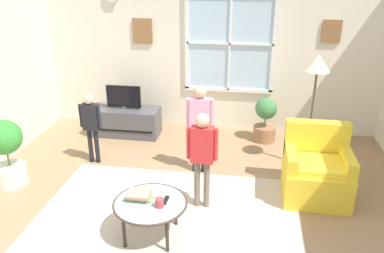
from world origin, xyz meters
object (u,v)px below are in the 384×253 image
object	(u,v)px
armchair	(316,171)
person_black_shirt	(91,121)
potted_plant_corner	(6,149)
remote_near_books	(166,200)
cup	(159,203)
potted_plant_by_window	(265,119)
person_pink_shirt	(200,119)
floor_lamp	(317,74)
coffee_table	(150,205)
person_red_shirt	(202,150)
tv_stand	(125,121)
book_stack	(139,195)
television	(124,97)

from	to	relation	value
armchair	person_black_shirt	xyz separation A→B (m)	(-2.99, 0.40, 0.31)
armchair	potted_plant_corner	world-z (taller)	potted_plant_corner
armchair	remote_near_books	bearing A→B (deg)	-147.93
cup	potted_plant_by_window	world-z (taller)	potted_plant_by_window
cup	person_pink_shirt	bearing A→B (deg)	82.37
remote_near_books	potted_plant_by_window	distance (m)	2.76
potted_plant_corner	floor_lamp	xyz separation A→B (m)	(3.81, 1.09, 0.83)
person_black_shirt	armchair	bearing A→B (deg)	-7.63
armchair	coffee_table	size ratio (longest dim) A/B	1.14
person_red_shirt	person_black_shirt	bearing A→B (deg)	152.75
floor_lamp	tv_stand	bearing A→B (deg)	166.78
tv_stand	cup	distance (m)	2.82
remote_near_books	book_stack	bearing A→B (deg)	179.86
book_stack	floor_lamp	xyz separation A→B (m)	(1.89, 1.77, 0.88)
book_stack	person_black_shirt	bearing A→B (deg)	127.33
coffee_table	potted_plant_by_window	size ratio (longest dim) A/B	1.07
coffee_table	person_pink_shirt	world-z (taller)	person_pink_shirt
potted_plant_by_window	tv_stand	bearing A→B (deg)	-177.14
tv_stand	floor_lamp	world-z (taller)	floor_lamp
floor_lamp	potted_plant_corner	bearing A→B (deg)	-164.07
cup	person_black_shirt	distance (m)	2.03
armchair	person_pink_shirt	bearing A→B (deg)	165.96
tv_stand	person_red_shirt	world-z (taller)	person_red_shirt
potted_plant_corner	floor_lamp	bearing A→B (deg)	15.93
tv_stand	television	xyz separation A→B (m)	(0.00, -0.00, 0.43)
floor_lamp	person_pink_shirt	bearing A→B (deg)	-165.07
armchair	book_stack	world-z (taller)	armchair
armchair	person_pink_shirt	world-z (taller)	person_pink_shirt
television	coffee_table	size ratio (longest dim) A/B	0.73
person_red_shirt	television	bearing A→B (deg)	129.15
tv_stand	person_red_shirt	bearing A→B (deg)	-50.89
coffee_table	potted_plant_corner	xyz separation A→B (m)	(-2.04, 0.74, 0.11)
remote_near_books	potted_plant_corner	size ratio (longest dim) A/B	0.16
tv_stand	person_black_shirt	world-z (taller)	person_black_shirt
cup	person_black_shirt	bearing A→B (deg)	130.93
coffee_table	potted_plant_by_window	bearing A→B (deg)	65.36
book_stack	potted_plant_corner	bearing A→B (deg)	160.21
cup	remote_near_books	size ratio (longest dim) A/B	0.66
person_pink_shirt	potted_plant_by_window	distance (m)	1.52
person_pink_shirt	book_stack	bearing A→B (deg)	-107.61
book_stack	remote_near_books	size ratio (longest dim) A/B	1.97
potted_plant_by_window	cup	bearing A→B (deg)	-112.16
television	person_black_shirt	world-z (taller)	person_black_shirt
tv_stand	book_stack	xyz separation A→B (m)	(0.95, -2.44, 0.22)
floor_lamp	remote_near_books	bearing A→B (deg)	-132.26
television	potted_plant_by_window	world-z (taller)	television
armchair	cup	bearing A→B (deg)	-146.00
cup	floor_lamp	distance (m)	2.65
person_black_shirt	person_red_shirt	bearing A→B (deg)	-27.25
cup	person_pink_shirt	size ratio (longest dim) A/B	0.08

